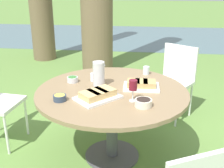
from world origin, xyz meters
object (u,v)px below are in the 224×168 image
(chair_near_left, at_px, (175,76))
(handbag, at_px, (119,95))
(dining_table, at_px, (112,100))
(water_pitcher, at_px, (99,74))
(wine_glass, at_px, (133,86))

(chair_near_left, relative_size, handbag, 2.42)
(dining_table, relative_size, water_pitcher, 5.94)
(water_pitcher, bearing_deg, handbag, 85.20)
(water_pitcher, relative_size, handbag, 0.63)
(chair_near_left, height_order, handbag, chair_near_left)
(chair_near_left, bearing_deg, handbag, 161.24)
(dining_table, distance_m, chair_near_left, 1.20)
(dining_table, height_order, chair_near_left, chair_near_left)
(water_pitcher, xyz_separation_m, wine_glass, (0.33, -0.32, 0.02))
(dining_table, height_order, handbag, dining_table)
(wine_glass, xyz_separation_m, handbag, (-0.24, 1.46, -0.71))
(dining_table, relative_size, wine_glass, 7.49)
(dining_table, bearing_deg, chair_near_left, 56.30)
(chair_near_left, bearing_deg, water_pitcher, -131.81)
(water_pitcher, height_order, wine_glass, water_pitcher)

